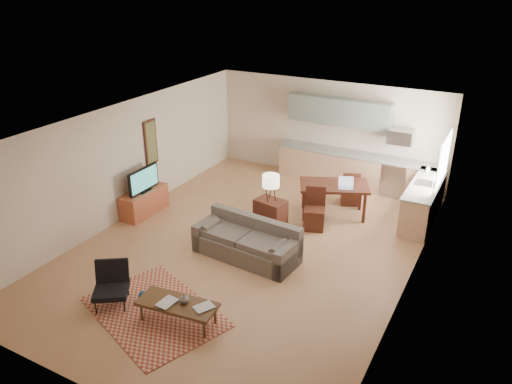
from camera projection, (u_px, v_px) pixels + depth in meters
The scene contains 25 objects.
room at pixel (249, 188), 10.01m from camera, with size 9.00×9.00×9.00m.
kitchen_counter_back at pixel (354, 170), 13.34m from camera, with size 4.26×0.64×0.92m, color tan, non-canonical shape.
kitchen_counter_right at pixel (423, 202), 11.51m from camera, with size 0.64×2.26×0.92m, color tan, non-canonical shape.
kitchen_range at pixel (395, 178), 12.86m from camera, with size 0.62×0.62×0.90m, color #A5A8AD.
kitchen_microwave at pixel (401, 137), 12.43m from camera, with size 0.62×0.40×0.35m, color #A5A8AD.
upper_cabinets at pixel (339, 111), 13.11m from camera, with size 2.80×0.34×0.70m, color gray.
window_right at pixel (444, 160), 10.93m from camera, with size 0.02×1.40×1.05m, color white.
wall_art_left at pixel (151, 142), 12.04m from camera, with size 0.06×0.42×1.10m, color olive, non-canonical shape.
triptych at pixel (326, 116), 13.48m from camera, with size 1.70×0.04×0.50m, color beige, non-canonical shape.
rug at pixel (154, 312), 8.53m from camera, with size 2.39×1.65×0.02m, color #9A342A.
sofa at pixel (246, 240), 10.03m from camera, with size 2.24×0.97×0.78m, color #584E46, non-canonical shape.
coffee_table at pixel (178, 313), 8.21m from camera, with size 1.34×0.53×0.40m, color #442C15, non-canonical shape.
book_a at pixel (161, 300), 8.17m from camera, with size 0.27×0.35×0.03m, color maroon.
book_b at pixel (200, 304), 8.09m from camera, with size 0.35×0.39×0.02m, color navy.
vase at pixel (184, 298), 8.10m from camera, with size 0.17×0.17×0.17m, color black.
armchair at pixel (111, 287), 8.57m from camera, with size 0.66×0.66×0.76m, color black, non-canonical shape.
tv_credenza at pixel (144, 202), 11.90m from camera, with size 0.49×1.27×0.59m, color #9A462A, non-canonical shape.
tv at pixel (143, 180), 11.64m from camera, with size 0.10×0.98×0.59m, color black, non-canonical shape.
console_table at pixel (270, 216), 11.02m from camera, with size 0.66×0.44×0.77m, color #391910, non-canonical shape.
table_lamp at pixel (271, 187), 10.73m from camera, with size 0.37×0.37×0.61m, color beige, non-canonical shape.
dining_table at pixel (333, 200), 11.75m from camera, with size 1.58×0.91×0.80m, color #391910, non-canonical shape.
dining_chair_near at pixel (315, 209), 11.12m from camera, with size 0.45×0.47×0.95m, color #391910, non-canonical shape.
dining_chair_far at pixel (350, 187), 12.33m from camera, with size 0.43×0.45×0.89m, color #391910, non-canonical shape.
laptop at pixel (346, 183), 11.31m from camera, with size 0.34×0.25×0.25m, color #A5A8AD, non-canonical shape.
soap_bottle at pixel (428, 169), 11.90m from camera, with size 0.10×0.10×0.19m, color beige.
Camera 1 is at (4.48, -8.00, 5.37)m, focal length 35.00 mm.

